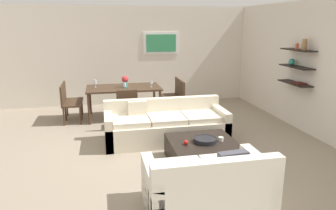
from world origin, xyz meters
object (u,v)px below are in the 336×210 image
at_px(decorative_bowl, 205,140).
at_px(dining_chair_right_far, 173,93).
at_px(dining_chair_left_near, 68,102).
at_px(sofa_beige, 166,126).
at_px(wine_glass_left_far, 95,82).
at_px(loveseat_white, 208,185).
at_px(dining_chair_left_far, 70,97).
at_px(centerpiece_vase, 125,81).
at_px(wine_glass_right_near, 151,83).
at_px(coffee_table, 202,152).
at_px(candle_jar, 221,139).
at_px(dining_table, 124,90).
at_px(apple_on_coffee_table, 186,142).
at_px(wine_glass_foot, 125,85).
at_px(dining_chair_right_near, 177,96).
at_px(dining_chair_foot, 127,106).

xyz_separation_m(decorative_bowl, dining_chair_right_far, (0.21, 3.19, 0.08)).
bearing_deg(dining_chair_left_near, sofa_beige, -38.50).
bearing_deg(dining_chair_left_near, wine_glass_left_far, 28.66).
xyz_separation_m(loveseat_white, dining_chair_left_far, (-2.00, 4.39, 0.21)).
bearing_deg(centerpiece_vase, sofa_beige, -70.19).
height_order(dining_chair_left_near, wine_glass_left_far, wine_glass_left_far).
xyz_separation_m(wine_glass_right_near, centerpiece_vase, (-0.61, 0.09, 0.06)).
xyz_separation_m(coffee_table, wine_glass_right_near, (-0.39, 2.80, 0.66)).
distance_m(candle_jar, dining_table, 3.27).
xyz_separation_m(apple_on_coffee_table, wine_glass_foot, (-0.75, 2.58, 0.46)).
distance_m(apple_on_coffee_table, centerpiece_vase, 3.10).
height_order(decorative_bowl, centerpiece_vase, centerpiece_vase).
xyz_separation_m(sofa_beige, wine_glass_left_far, (-1.33, 1.89, 0.58)).
xyz_separation_m(sofa_beige, wine_glass_right_near, (-0.01, 1.65, 0.55)).
height_order(dining_table, dining_chair_right_near, dining_chair_right_near).
xyz_separation_m(sofa_beige, decorative_bowl, (0.41, -1.20, 0.13)).
height_order(coffee_table, dining_chair_left_near, dining_chair_left_near).
relative_size(apple_on_coffee_table, dining_chair_left_near, 0.09).
distance_m(dining_chair_left_far, dining_chair_foot, 1.70).
relative_size(dining_table, dining_chair_right_near, 1.99).
bearing_deg(wine_glass_right_near, coffee_table, -82.02).
bearing_deg(dining_chair_left_near, decorative_bowl, -49.38).
height_order(coffee_table, decorative_bowl, decorative_bowl).
distance_m(sofa_beige, dining_table, 1.94).
height_order(apple_on_coffee_table, dining_chair_foot, dining_chair_foot).
relative_size(coffee_table, decorative_bowl, 2.85).
relative_size(decorative_bowl, dining_chair_right_far, 0.43).
relative_size(sofa_beige, wine_glass_right_near, 16.96).
bearing_deg(dining_chair_right_near, candle_jar, -88.77).
bearing_deg(candle_jar, centerpiece_vase, 113.83).
bearing_deg(wine_glass_right_near, wine_glass_foot, -154.87).
bearing_deg(loveseat_white, dining_chair_left_far, 114.50).
relative_size(dining_table, dining_chair_left_far, 1.99).
bearing_deg(wine_glass_right_near, dining_chair_right_far, 28.66).
bearing_deg(dining_chair_left_far, candle_jar, -50.60).
bearing_deg(dining_chair_left_far, dining_chair_left_near, -90.00).
distance_m(dining_chair_right_near, wine_glass_foot, 1.35).
relative_size(coffee_table, dining_chair_right_far, 1.21).
distance_m(apple_on_coffee_table, dining_chair_foot, 2.24).
bearing_deg(dining_chair_right_far, dining_chair_left_near, -170.25).
height_order(candle_jar, wine_glass_left_far, wine_glass_left_far).
height_order(dining_chair_left_near, dining_chair_right_far, same).
height_order(coffee_table, dining_chair_foot, dining_chair_foot).
bearing_deg(coffee_table, dining_chair_right_near, 85.10).
relative_size(wine_glass_foot, centerpiece_vase, 0.66).
bearing_deg(apple_on_coffee_table, wine_glass_right_near, 91.74).
relative_size(loveseat_white, wine_glass_left_far, 8.62).
distance_m(dining_chair_right_near, centerpiece_vase, 1.32).
height_order(dining_table, dining_chair_left_near, dining_chair_left_near).
distance_m(sofa_beige, candle_jar, 1.38).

